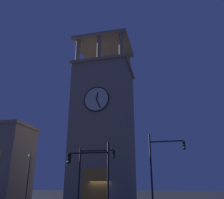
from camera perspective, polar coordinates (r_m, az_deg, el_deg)
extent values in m
cube|color=gray|center=(35.12, -2.03, -7.43)|extent=(8.05, 7.44, 19.20)
cube|color=gray|center=(38.48, -1.85, 6.95)|extent=(8.65, 8.04, 0.40)
cylinder|color=gray|center=(36.23, 2.19, 12.77)|extent=(0.70, 0.70, 3.92)
cylinder|color=gray|center=(36.94, -3.14, 12.07)|extent=(0.70, 0.70, 3.92)
cylinder|color=gray|center=(37.96, -8.19, 11.31)|extent=(0.70, 0.70, 3.92)
cylinder|color=gray|center=(41.52, 3.96, 8.20)|extent=(0.70, 0.70, 3.92)
cylinder|color=gray|center=(42.15, -0.67, 7.69)|extent=(0.70, 0.70, 3.92)
cylinder|color=gray|center=(43.04, -5.12, 7.16)|extent=(0.70, 0.70, 3.92)
cube|color=gray|center=(40.63, -1.78, 12.39)|extent=(8.65, 8.04, 0.40)
cylinder|color=black|center=(41.37, -1.76, 13.97)|extent=(0.12, 0.12, 2.30)
cylinder|color=silver|center=(32.65, -3.75, 0.10)|extent=(3.46, 0.12, 3.46)
torus|color=black|center=(32.63, -3.76, 0.11)|extent=(3.62, 0.16, 3.62)
cube|color=black|center=(32.69, -3.59, 0.93)|extent=(0.35, 0.06, 0.95)
cube|color=black|center=(32.25, -3.31, -0.91)|extent=(0.73, 0.06, 1.38)
cube|color=orange|center=(30.75, -4.18, -19.87)|extent=(3.20, 0.24, 4.00)
cylinder|color=black|center=(25.25, -7.85, -17.83)|extent=(0.16, 0.16, 5.65)
cylinder|color=black|center=(24.89, -3.66, -12.11)|extent=(3.56, 0.12, 0.12)
cube|color=black|center=(24.36, 0.42, -12.98)|extent=(0.22, 0.30, 0.75)
sphere|color=#360505|center=(24.22, 0.32, -12.28)|extent=(0.16, 0.16, 0.16)
sphere|color=#392705|center=(24.19, 0.32, -12.87)|extent=(0.16, 0.16, 0.16)
sphere|color=#18C154|center=(24.16, 0.32, -13.46)|extent=(0.16, 0.16, 0.16)
cylinder|color=black|center=(18.92, -0.93, -18.02)|extent=(0.16, 0.16, 5.17)
cylinder|color=black|center=(19.55, -5.64, -12.58)|extent=(3.26, 0.12, 0.12)
cube|color=black|center=(20.10, -10.21, -13.79)|extent=(0.22, 0.30, 0.75)
sphere|color=#360505|center=(19.96, -10.37, -12.95)|extent=(0.16, 0.16, 0.16)
sphere|color=#392705|center=(19.94, -10.42, -13.66)|extent=(0.16, 0.16, 0.16)
sphere|color=#18C154|center=(19.91, -10.46, -14.37)|extent=(0.16, 0.16, 0.16)
cylinder|color=black|center=(22.98, 9.37, -16.39)|extent=(0.16, 0.16, 6.57)
cylinder|color=black|center=(23.20, 12.88, -9.75)|extent=(3.11, 0.12, 0.12)
cube|color=black|center=(23.16, 16.86, -10.45)|extent=(0.22, 0.30, 0.75)
sphere|color=#360505|center=(23.03, 16.80, -9.70)|extent=(0.16, 0.16, 0.16)
sphere|color=#392705|center=(22.99, 16.87, -10.31)|extent=(0.16, 0.16, 0.16)
sphere|color=#18C154|center=(22.95, 16.93, -10.93)|extent=(0.16, 0.16, 0.16)
cylinder|color=black|center=(27.89, -19.59, -17.94)|extent=(0.14, 0.14, 4.85)
sphere|color=#F9DB8C|center=(28.06, -18.95, -12.56)|extent=(0.44, 0.44, 0.44)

